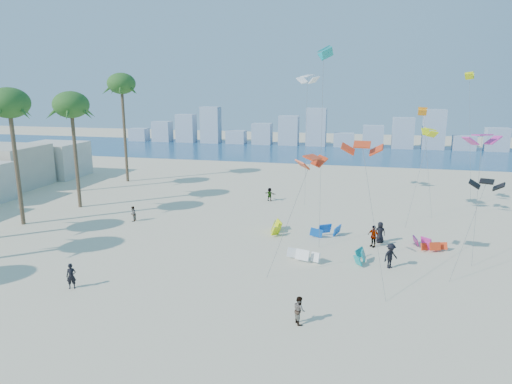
# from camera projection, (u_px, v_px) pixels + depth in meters

# --- Properties ---
(ground) EXTENTS (220.00, 220.00, 0.00)m
(ground) POSITION_uv_depth(u_px,v_px,m) (136.00, 334.00, 24.89)
(ground) COLOR beige
(ground) RESTS_ON ground
(ocean) EXTENTS (220.00, 220.00, 0.00)m
(ocean) POSITION_uv_depth(u_px,v_px,m) (304.00, 152.00, 93.13)
(ocean) COLOR navy
(ocean) RESTS_ON ground
(kitesurfer_near) EXTENTS (0.75, 0.63, 1.74)m
(kitesurfer_near) POSITION_uv_depth(u_px,v_px,m) (71.00, 276.00, 30.30)
(kitesurfer_near) COLOR black
(kitesurfer_near) RESTS_ON ground
(kitesurfer_mid) EXTENTS (0.93, 1.00, 1.64)m
(kitesurfer_mid) POSITION_uv_depth(u_px,v_px,m) (299.00, 310.00, 25.86)
(kitesurfer_mid) COLOR gray
(kitesurfer_mid) RESTS_ON ground
(kitesurfers_far) EXTENTS (36.99, 18.94, 1.92)m
(kitesurfers_far) POSITION_uv_depth(u_px,v_px,m) (335.00, 228.00, 40.37)
(kitesurfers_far) COLOR black
(kitesurfers_far) RESTS_ON ground
(grounded_kites) EXTENTS (15.75, 9.07, 0.98)m
(grounded_kites) POSITION_uv_depth(u_px,v_px,m) (337.00, 241.00, 38.53)
(grounded_kites) COLOR white
(grounded_kites) RESTS_ON ground
(flying_kites) EXTENTS (30.26, 34.03, 17.11)m
(flying_kites) POSITION_uv_depth(u_px,v_px,m) (410.00, 106.00, 41.23)
(flying_kites) COLOR red
(flying_kites) RESTS_ON ground
(distant_skyline) EXTENTS (85.00, 3.00, 8.40)m
(distant_skyline) POSITION_uv_depth(u_px,v_px,m) (305.00, 132.00, 102.16)
(distant_skyline) COLOR #9EADBF
(distant_skyline) RESTS_ON ground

